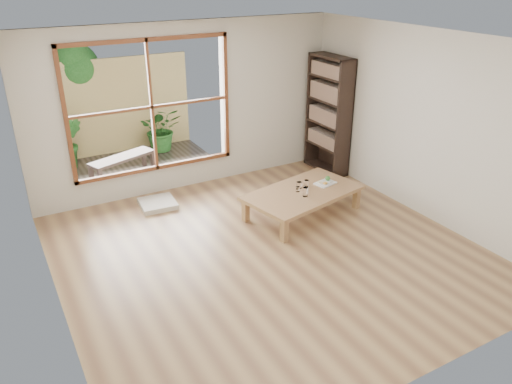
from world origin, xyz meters
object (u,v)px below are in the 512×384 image
food_tray (326,182)px  garden_bench (122,160)px  low_table (303,194)px  bookshelf (329,115)px

food_tray → garden_bench: bearing=119.5°
garden_bench → low_table: bearing=-74.3°
bookshelf → garden_bench: (-3.25, 1.37, -0.66)m
low_table → food_tray: food_tray is taller
low_table → food_tray: bearing=-4.0°
low_table → garden_bench: (-1.90, 2.61, 0.00)m
low_table → food_tray: 0.46m
low_table → bookshelf: (1.34, 1.25, 0.67)m
food_tray → garden_bench: size_ratio=0.28×
bookshelf → garden_bench: bearing=157.2°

